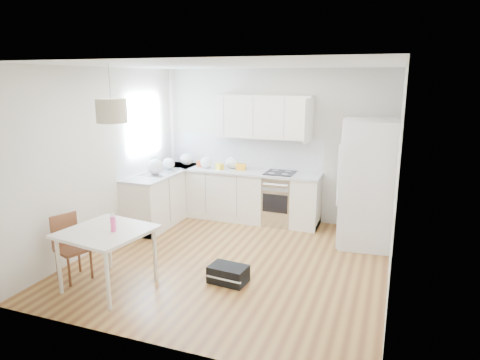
# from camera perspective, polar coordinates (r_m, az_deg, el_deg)

# --- Properties ---
(floor) EXTENTS (4.20, 4.20, 0.00)m
(floor) POSITION_cam_1_polar(r_m,az_deg,el_deg) (6.21, -1.03, -10.70)
(floor) COLOR brown
(floor) RESTS_ON ground
(ceiling) EXTENTS (4.20, 4.20, 0.00)m
(ceiling) POSITION_cam_1_polar(r_m,az_deg,el_deg) (5.66, -1.15, 15.08)
(ceiling) COLOR white
(ceiling) RESTS_ON wall_back
(wall_back) EXTENTS (4.20, 0.00, 4.20)m
(wall_back) POSITION_cam_1_polar(r_m,az_deg,el_deg) (7.75, 4.59, 4.60)
(wall_back) COLOR beige
(wall_back) RESTS_ON floor
(wall_left) EXTENTS (0.00, 4.20, 4.20)m
(wall_left) POSITION_cam_1_polar(r_m,az_deg,el_deg) (6.82, -17.77, 2.78)
(wall_left) COLOR beige
(wall_left) RESTS_ON floor
(wall_right) EXTENTS (0.00, 4.20, 4.20)m
(wall_right) POSITION_cam_1_polar(r_m,az_deg,el_deg) (5.40, 20.13, -0.10)
(wall_right) COLOR beige
(wall_right) RESTS_ON floor
(window_glassblock) EXTENTS (0.02, 1.00, 1.00)m
(window_glassblock) POSITION_cam_1_polar(r_m,az_deg,el_deg) (7.69, -12.65, 7.26)
(window_glassblock) COLOR #BFE0F9
(window_glassblock) RESTS_ON wall_left
(cabinets_back) EXTENTS (3.00, 0.60, 0.88)m
(cabinets_back) POSITION_cam_1_polar(r_m,az_deg,el_deg) (7.84, -0.36, -2.05)
(cabinets_back) COLOR white
(cabinets_back) RESTS_ON floor
(cabinets_left) EXTENTS (0.60, 1.80, 0.88)m
(cabinets_left) POSITION_cam_1_polar(r_m,az_deg,el_deg) (7.83, -10.18, -2.31)
(cabinets_left) COLOR white
(cabinets_left) RESTS_ON floor
(counter_back) EXTENTS (3.02, 0.64, 0.04)m
(counter_back) POSITION_cam_1_polar(r_m,az_deg,el_deg) (7.73, -0.36, 1.23)
(counter_back) COLOR #A7A9AC
(counter_back) RESTS_ON cabinets_back
(counter_left) EXTENTS (0.64, 1.82, 0.04)m
(counter_left) POSITION_cam_1_polar(r_m,az_deg,el_deg) (7.71, -10.33, 0.98)
(counter_left) COLOR #A7A9AC
(counter_left) RESTS_ON cabinets_left
(backsplash_back) EXTENTS (3.00, 0.01, 0.58)m
(backsplash_back) POSITION_cam_1_polar(r_m,az_deg,el_deg) (7.94, 0.38, 3.84)
(backsplash_back) COLOR white
(backsplash_back) RESTS_ON wall_back
(backsplash_left) EXTENTS (0.01, 1.80, 0.58)m
(backsplash_left) POSITION_cam_1_polar(r_m,az_deg,el_deg) (7.81, -12.29, 3.36)
(backsplash_left) COLOR white
(backsplash_left) RESTS_ON wall_left
(upper_cabinets) EXTENTS (1.70, 0.32, 0.75)m
(upper_cabinets) POSITION_cam_1_polar(r_m,az_deg,el_deg) (7.57, 3.23, 8.42)
(upper_cabinets) COLOR white
(upper_cabinets) RESTS_ON wall_back
(range_oven) EXTENTS (0.50, 0.61, 0.88)m
(range_oven) POSITION_cam_1_polar(r_m,az_deg,el_deg) (7.61, 5.30, -2.60)
(range_oven) COLOR silver
(range_oven) RESTS_ON floor
(sink) EXTENTS (0.50, 0.80, 0.16)m
(sink) POSITION_cam_1_polar(r_m,az_deg,el_deg) (7.67, -10.52, 1.01)
(sink) COLOR silver
(sink) RESTS_ON counter_left
(refrigerator) EXTENTS (1.01, 1.06, 1.94)m
(refrigerator) POSITION_cam_1_polar(r_m,az_deg,el_deg) (6.85, 16.69, -0.37)
(refrigerator) COLOR white
(refrigerator) RESTS_ON floor
(dining_table) EXTENTS (1.08, 1.08, 0.75)m
(dining_table) POSITION_cam_1_polar(r_m,az_deg,el_deg) (5.47, -17.37, -7.19)
(dining_table) COLOR beige
(dining_table) RESTS_ON floor
(dining_chair) EXTENTS (0.46, 0.46, 0.84)m
(dining_chair) POSITION_cam_1_polar(r_m,az_deg,el_deg) (5.92, -21.40, -8.48)
(dining_chair) COLOR #512D18
(dining_chair) RESTS_ON floor
(drink_bottle) EXTENTS (0.06, 0.06, 0.22)m
(drink_bottle) POSITION_cam_1_polar(r_m,az_deg,el_deg) (5.33, -16.56, -5.47)
(drink_bottle) COLOR #EC4189
(drink_bottle) RESTS_ON dining_table
(gym_bag) EXTENTS (0.50, 0.36, 0.22)m
(gym_bag) POSITION_cam_1_polar(r_m,az_deg,el_deg) (5.57, -1.58, -12.42)
(gym_bag) COLOR black
(gym_bag) RESTS_ON floor
(pendant_lamp) EXTENTS (0.38, 0.38, 0.27)m
(pendant_lamp) POSITION_cam_1_polar(r_m,az_deg,el_deg) (5.08, -16.77, 8.83)
(pendant_lamp) COLOR beige
(pendant_lamp) RESTS_ON ceiling
(grocery_bag_a) EXTENTS (0.25, 0.21, 0.22)m
(grocery_bag_a) POSITION_cam_1_polar(r_m,az_deg,el_deg) (8.18, -7.15, 2.75)
(grocery_bag_a) COLOR silver
(grocery_bag_a) RESTS_ON counter_back
(grocery_bag_b) EXTENTS (0.23, 0.20, 0.21)m
(grocery_bag_b) POSITION_cam_1_polar(r_m,az_deg,el_deg) (7.89, -4.51, 2.36)
(grocery_bag_b) COLOR silver
(grocery_bag_b) RESTS_ON counter_back
(grocery_bag_c) EXTENTS (0.25, 0.21, 0.22)m
(grocery_bag_c) POSITION_cam_1_polar(r_m,az_deg,el_deg) (7.82, -1.04, 2.34)
(grocery_bag_c) COLOR silver
(grocery_bag_c) RESTS_ON counter_back
(grocery_bag_d) EXTENTS (0.22, 0.19, 0.20)m
(grocery_bag_d) POSITION_cam_1_polar(r_m,az_deg,el_deg) (7.89, -9.49, 2.20)
(grocery_bag_d) COLOR silver
(grocery_bag_d) RESTS_ON counter_back
(grocery_bag_e) EXTENTS (0.30, 0.25, 0.27)m
(grocery_bag_e) POSITION_cam_1_polar(r_m,az_deg,el_deg) (7.48, -11.24, 1.74)
(grocery_bag_e) COLOR silver
(grocery_bag_e) RESTS_ON counter_left
(snack_orange) EXTENTS (0.18, 0.13, 0.11)m
(snack_orange) POSITION_cam_1_polar(r_m,az_deg,el_deg) (7.70, 0.16, 1.76)
(snack_orange) COLOR orange
(snack_orange) RESTS_ON counter_back
(snack_yellow) EXTENTS (0.19, 0.17, 0.11)m
(snack_yellow) POSITION_cam_1_polar(r_m,az_deg,el_deg) (7.77, -2.72, 1.84)
(snack_yellow) COLOR yellow
(snack_yellow) RESTS_ON counter_back
(snack_red) EXTENTS (0.17, 0.12, 0.11)m
(snack_red) POSITION_cam_1_polar(r_m,az_deg,el_deg) (8.02, -5.12, 2.18)
(snack_red) COLOR #B53B16
(snack_red) RESTS_ON counter_back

